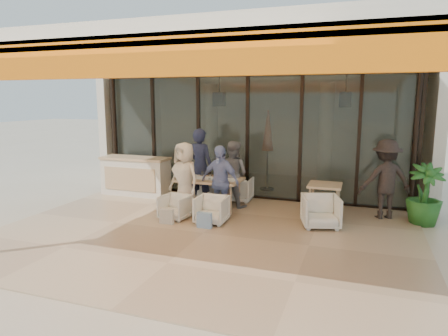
% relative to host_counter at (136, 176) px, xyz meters
% --- Properties ---
extents(ground, '(70.00, 70.00, 0.00)m').
position_rel_host_counter_xyz_m(ground, '(2.89, -2.30, -0.53)').
color(ground, '#C6B293').
rests_on(ground, ground).
extents(terrace_floor, '(8.00, 6.00, 0.01)m').
position_rel_host_counter_xyz_m(terrace_floor, '(2.89, -2.30, -0.53)').
color(terrace_floor, tan).
rests_on(terrace_floor, ground).
extents(terrace_structure, '(8.00, 6.00, 3.40)m').
position_rel_host_counter_xyz_m(terrace_structure, '(2.89, -2.56, 2.72)').
color(terrace_structure, silver).
rests_on(terrace_structure, ground).
extents(glass_storefront, '(8.08, 0.10, 3.20)m').
position_rel_host_counter_xyz_m(glass_storefront, '(2.89, 0.70, 1.07)').
color(glass_storefront, '#9EADA3').
rests_on(glass_storefront, ground).
extents(interior_block, '(9.05, 3.62, 3.52)m').
position_rel_host_counter_xyz_m(interior_block, '(2.90, 3.02, 1.70)').
color(interior_block, silver).
rests_on(interior_block, ground).
extents(host_counter, '(1.85, 0.65, 1.04)m').
position_rel_host_counter_xyz_m(host_counter, '(0.00, 0.00, 0.00)').
color(host_counter, silver).
rests_on(host_counter, ground).
extents(dining_table, '(1.50, 0.90, 0.93)m').
position_rel_host_counter_xyz_m(dining_table, '(2.37, -0.65, 0.15)').
color(dining_table, tan).
rests_on(dining_table, ground).
extents(chair_far_left, '(0.78, 0.75, 0.70)m').
position_rel_host_counter_xyz_m(chair_far_left, '(1.95, 0.29, -0.18)').
color(chair_far_left, white).
rests_on(chair_far_left, ground).
extents(chair_far_right, '(0.70, 0.66, 0.68)m').
position_rel_host_counter_xyz_m(chair_far_right, '(2.79, 0.29, -0.19)').
color(chair_far_right, white).
rests_on(chair_far_right, ground).
extents(chair_near_left, '(0.64, 0.60, 0.59)m').
position_rel_host_counter_xyz_m(chair_near_left, '(1.95, -1.61, -0.24)').
color(chair_near_left, white).
rests_on(chair_near_left, ground).
extents(chair_near_right, '(0.63, 0.60, 0.64)m').
position_rel_host_counter_xyz_m(chair_near_right, '(2.79, -1.61, -0.21)').
color(chair_near_right, white).
rests_on(chair_near_right, ground).
extents(diner_navy, '(0.73, 0.52, 1.87)m').
position_rel_host_counter_xyz_m(diner_navy, '(1.95, -0.21, 0.40)').
color(diner_navy, '#171B34').
rests_on(diner_navy, ground).
extents(diner_grey, '(0.89, 0.76, 1.59)m').
position_rel_host_counter_xyz_m(diner_grey, '(2.79, -0.21, 0.26)').
color(diner_grey, slate).
rests_on(diner_grey, ground).
extents(diner_cream, '(0.92, 0.76, 1.62)m').
position_rel_host_counter_xyz_m(diner_cream, '(1.95, -1.11, 0.28)').
color(diner_cream, beige).
rests_on(diner_cream, ground).
extents(diner_periwinkle, '(0.99, 0.58, 1.59)m').
position_rel_host_counter_xyz_m(diner_periwinkle, '(2.79, -1.11, 0.26)').
color(diner_periwinkle, '#6E7AB8').
rests_on(diner_periwinkle, ground).
extents(tote_bag_cream, '(0.30, 0.10, 0.34)m').
position_rel_host_counter_xyz_m(tote_bag_cream, '(1.95, -2.01, -0.36)').
color(tote_bag_cream, silver).
rests_on(tote_bag_cream, ground).
extents(tote_bag_blue, '(0.30, 0.10, 0.34)m').
position_rel_host_counter_xyz_m(tote_bag_blue, '(2.79, -2.01, -0.36)').
color(tote_bag_blue, '#99BFD8').
rests_on(tote_bag_blue, ground).
extents(side_table, '(0.70, 0.70, 0.74)m').
position_rel_host_counter_xyz_m(side_table, '(4.96, -0.39, 0.11)').
color(side_table, tan).
rests_on(side_table, ground).
extents(side_chair, '(0.87, 0.84, 0.73)m').
position_rel_host_counter_xyz_m(side_chair, '(4.96, -1.14, -0.17)').
color(side_chair, white).
rests_on(side_chair, ground).
extents(standing_woman, '(1.27, 1.00, 1.72)m').
position_rel_host_counter_xyz_m(standing_woman, '(6.19, -0.06, 0.33)').
color(standing_woman, black).
rests_on(standing_woman, ground).
extents(potted_palm, '(0.84, 0.84, 1.27)m').
position_rel_host_counter_xyz_m(potted_palm, '(6.94, -0.22, 0.10)').
color(potted_palm, '#1E5919').
rests_on(potted_palm, ground).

